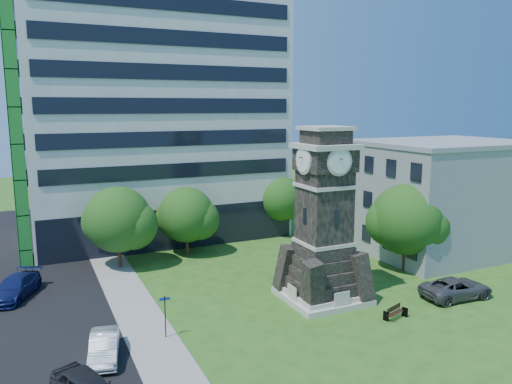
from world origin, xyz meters
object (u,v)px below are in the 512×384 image
car_street_mid (104,347)px  park_bench (395,312)px  car_street_north (15,287)px  clock_tower (324,227)px  street_sign (165,312)px  car_east_lot (456,288)px

car_street_mid → park_bench: size_ratio=2.58×
park_bench → car_street_north: bearing=127.4°
clock_tower → car_street_north: clock_tower is taller
clock_tower → car_street_mid: 16.21m
clock_tower → car_street_north: bearing=154.7°
car_street_north → street_sign: 13.53m
car_street_north → park_bench: car_street_north is taller
clock_tower → car_east_lot: 10.64m
car_east_lot → car_street_north: bearing=68.4°
clock_tower → park_bench: 7.28m
clock_tower → street_sign: 12.34m
clock_tower → car_street_mid: clock_tower is taller
clock_tower → car_east_lot: (8.80, -3.89, -4.54)m
park_bench → car_east_lot: bearing=-11.5°
car_street_mid → street_sign: 3.91m
clock_tower → car_street_mid: size_ratio=2.92×
car_street_mid → street_sign: (3.66, 1.00, 0.94)m
car_street_north → car_east_lot: 31.59m
clock_tower → car_street_north: (-19.87, 9.38, -4.52)m
clock_tower → park_bench: (2.48, -4.84, -4.84)m
car_street_mid → street_sign: size_ratio=1.61×
clock_tower → car_street_north: size_ratio=2.32×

